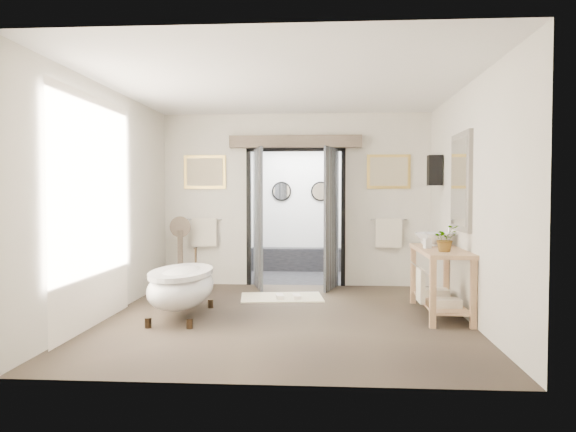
% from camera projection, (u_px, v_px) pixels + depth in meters
% --- Properties ---
extents(ground_plane, '(5.00, 5.00, 0.00)m').
position_uv_depth(ground_plane, '(285.00, 317.00, 7.04)').
color(ground_plane, brown).
extents(room_shell, '(4.52, 5.02, 2.91)m').
position_uv_depth(room_shell, '(281.00, 169.00, 6.85)').
color(room_shell, beige).
rests_on(room_shell, ground_plane).
extents(shower_room, '(2.22, 2.01, 2.51)m').
position_uv_depth(shower_room, '(300.00, 227.00, 10.99)').
color(shower_room, black).
rests_on(shower_room, ground_plane).
extents(back_wall_dressing, '(3.82, 0.79, 2.52)m').
position_uv_depth(back_wall_dressing, '(295.00, 193.00, 9.29)').
color(back_wall_dressing, black).
rests_on(back_wall_dressing, ground_plane).
extents(clawfoot_tub, '(0.74, 1.66, 0.81)m').
position_uv_depth(clawfoot_tub, '(182.00, 286.00, 7.03)').
color(clawfoot_tub, black).
rests_on(clawfoot_tub, ground_plane).
extents(vanity, '(0.57, 1.60, 0.85)m').
position_uv_depth(vanity, '(439.00, 276.00, 7.16)').
color(vanity, tan).
rests_on(vanity, ground_plane).
extents(pedestal_mirror, '(0.35, 0.23, 1.18)m').
position_uv_depth(pedestal_mirror, '(180.00, 257.00, 9.25)').
color(pedestal_mirror, '#6B5B4C').
rests_on(pedestal_mirror, ground_plane).
extents(rug, '(1.29, 0.95, 0.01)m').
position_uv_depth(rug, '(282.00, 297.00, 8.37)').
color(rug, beige).
rests_on(rug, ground_plane).
extents(slippers, '(0.39, 0.28, 0.05)m').
position_uv_depth(slippers, '(288.00, 296.00, 8.25)').
color(slippers, white).
rests_on(slippers, rug).
extents(basin, '(0.52, 0.52, 0.18)m').
position_uv_depth(basin, '(434.00, 239.00, 7.52)').
color(basin, white).
rests_on(basin, vanity).
extents(plant, '(0.36, 0.34, 0.32)m').
position_uv_depth(plant, '(445.00, 238.00, 6.77)').
color(plant, gray).
rests_on(plant, vanity).
extents(soap_bottle_a, '(0.10, 0.11, 0.19)m').
position_uv_depth(soap_bottle_a, '(427.00, 241.00, 7.20)').
color(soap_bottle_a, gray).
rests_on(soap_bottle_a, vanity).
extents(soap_bottle_b, '(0.17, 0.17, 0.18)m').
position_uv_depth(soap_bottle_b, '(426.00, 238.00, 7.71)').
color(soap_bottle_b, gray).
rests_on(soap_bottle_b, vanity).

